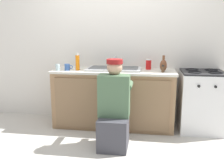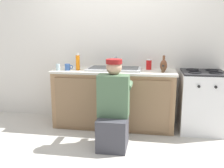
# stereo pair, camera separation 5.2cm
# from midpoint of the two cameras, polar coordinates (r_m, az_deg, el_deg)

# --- Properties ---
(ground_plane) EXTENTS (12.00, 12.00, 0.00)m
(ground_plane) POSITION_cam_midpoint_polar(r_m,az_deg,el_deg) (3.69, 0.16, -10.94)
(ground_plane) COLOR beige
(back_wall) EXTENTS (6.00, 0.10, 2.50)m
(back_wall) POSITION_cam_midpoint_polar(r_m,az_deg,el_deg) (4.04, 1.67, 9.35)
(back_wall) COLOR silver
(back_wall) RESTS_ON ground_plane
(counter_cabinet) EXTENTS (1.78, 0.62, 0.84)m
(counter_cabinet) POSITION_cam_midpoint_polar(r_m,az_deg,el_deg) (3.82, 0.86, -3.47)
(counter_cabinet) COLOR #997551
(counter_cabinet) RESTS_ON ground_plane
(countertop) EXTENTS (1.82, 0.62, 0.03)m
(countertop) POSITION_cam_midpoint_polar(r_m,az_deg,el_deg) (3.74, 0.90, 2.99)
(countertop) COLOR beige
(countertop) RESTS_ON counter_cabinet
(sink_double_basin) EXTENTS (0.80, 0.44, 0.19)m
(sink_double_basin) POSITION_cam_midpoint_polar(r_m,az_deg,el_deg) (3.73, 0.91, 3.53)
(sink_double_basin) COLOR silver
(sink_double_basin) RESTS_ON countertop
(stove_range) EXTENTS (0.60, 0.62, 0.89)m
(stove_range) POSITION_cam_midpoint_polar(r_m,az_deg,el_deg) (3.85, 20.11, -3.72)
(stove_range) COLOR white
(stove_range) RESTS_ON ground_plane
(plumber_person) EXTENTS (0.42, 0.61, 1.10)m
(plumber_person) POSITION_cam_midpoint_polar(r_m,az_deg,el_deg) (3.10, 0.77, -6.32)
(plumber_person) COLOR #3F3F47
(plumber_person) RESTS_ON ground_plane
(coffee_mug) EXTENTS (0.13, 0.08, 0.09)m
(coffee_mug) POSITION_cam_midpoint_polar(r_m,az_deg,el_deg) (3.75, -9.68, 3.83)
(coffee_mug) COLOR #335699
(coffee_mug) RESTS_ON countertop
(soap_bottle_orange) EXTENTS (0.06, 0.06, 0.25)m
(soap_bottle_orange) POSITION_cam_midpoint_polar(r_m,az_deg,el_deg) (3.74, -7.42, 4.90)
(soap_bottle_orange) COLOR orange
(soap_bottle_orange) RESTS_ON countertop
(vase_decorative) EXTENTS (0.10, 0.10, 0.23)m
(vase_decorative) POSITION_cam_midpoint_polar(r_m,az_deg,el_deg) (3.66, 12.11, 4.21)
(vase_decorative) COLOR brown
(vase_decorative) RESTS_ON countertop
(water_glass) EXTENTS (0.06, 0.06, 0.10)m
(water_glass) POSITION_cam_midpoint_polar(r_m,az_deg,el_deg) (3.75, -11.86, 3.79)
(water_glass) COLOR #ADC6CC
(water_glass) RESTS_ON countertop
(soda_cup_red) EXTENTS (0.08, 0.08, 0.15)m
(soda_cup_red) POSITION_cam_midpoint_polar(r_m,az_deg,el_deg) (3.82, 8.81, 4.43)
(soda_cup_red) COLOR red
(soda_cup_red) RESTS_ON countertop
(spice_bottle_pepper) EXTENTS (0.04, 0.04, 0.10)m
(spice_bottle_pepper) POSITION_cam_midpoint_polar(r_m,az_deg,el_deg) (3.57, 11.98, 3.39)
(spice_bottle_pepper) COLOR #513823
(spice_bottle_pepper) RESTS_ON countertop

